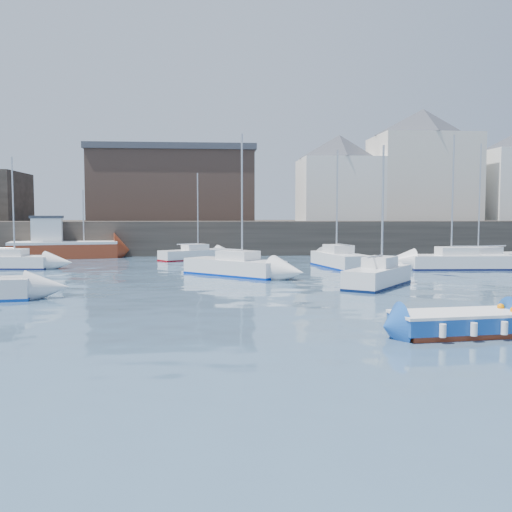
{
  "coord_description": "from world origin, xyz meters",
  "views": [
    {
      "loc": [
        -2.35,
        -16.77,
        3.61
      ],
      "look_at": [
        0.0,
        12.0,
        1.5
      ],
      "focal_mm": 40.0,
      "sensor_mm": 36.0,
      "label": 1
    }
  ],
  "objects": [
    {
      "name": "warehouse",
      "position": [
        -6.0,
        43.0,
        6.62
      ],
      "size": [
        16.4,
        10.4,
        7.6
      ],
      "color": "#3D2D26",
      "rests_on": "land_strip"
    },
    {
      "name": "fishing_boat",
      "position": [
        -14.67,
        31.45,
        1.09
      ],
      "size": [
        8.96,
        4.77,
        5.63
      ],
      "color": "maroon",
      "rests_on": "ground"
    },
    {
      "name": "water",
      "position": [
        0.0,
        0.0,
        0.0
      ],
      "size": [
        220.0,
        220.0,
        0.0
      ],
      "primitive_type": "plane",
      "color": "#2D4760",
      "rests_on": "ground"
    },
    {
      "name": "buoy_mid",
      "position": [
        4.23,
        10.41,
        0.0
      ],
      "size": [
        0.44,
        0.44,
        0.44
      ],
      "primitive_type": "sphere",
      "color": "#FA0F92",
      "rests_on": "ground"
    },
    {
      "name": "buoy_far",
      "position": [
        -3.07,
        20.23,
        0.0
      ],
      "size": [
        0.39,
        0.39,
        0.39
      ],
      "primitive_type": "sphere",
      "color": "#FA0F92",
      "rests_on": "ground"
    },
    {
      "name": "sailboat_d",
      "position": [
        14.13,
        19.37,
        0.53
      ],
      "size": [
        6.98,
        2.57,
        8.76
      ],
      "color": "silver",
      "rests_on": "ground"
    },
    {
      "name": "blue_dinghy",
      "position": [
        4.98,
        -0.55,
        0.4
      ],
      "size": [
        3.96,
        2.19,
        0.72
      ],
      "color": "maroon",
      "rests_on": "ground"
    },
    {
      "name": "sailboat_g",
      "position": [
        17.08,
        21.92,
        0.48
      ],
      "size": [
        7.04,
        3.7,
        8.51
      ],
      "color": "silver",
      "rests_on": "ground"
    },
    {
      "name": "sailboat_h",
      "position": [
        -3.7,
        28.73,
        0.45
      ],
      "size": [
        5.44,
        4.28,
        6.89
      ],
      "color": "silver",
      "rests_on": "ground"
    },
    {
      "name": "quay_wall",
      "position": [
        0.0,
        35.0,
        1.5
      ],
      "size": [
        90.0,
        5.0,
        3.0
      ],
      "primitive_type": "cube",
      "color": "#28231E",
      "rests_on": "ground"
    },
    {
      "name": "sailboat_b",
      "position": [
        -0.9,
        16.78,
        0.54
      ],
      "size": [
        6.08,
        5.88,
        8.25
      ],
      "color": "silver",
      "rests_on": "ground"
    },
    {
      "name": "bldg_east_d",
      "position": [
        11.0,
        41.5,
        7.36
      ],
      "size": [
        11.14,
        11.14,
        8.95
      ],
      "color": "white",
      "rests_on": "land_strip"
    },
    {
      "name": "land_strip",
      "position": [
        0.0,
        53.0,
        1.4
      ],
      "size": [
        90.0,
        32.0,
        2.8
      ],
      "primitive_type": "cube",
      "color": "#28231E",
      "rests_on": "ground"
    },
    {
      "name": "bldg_east_a",
      "position": [
        20.0,
        42.0,
        8.81
      ],
      "size": [
        13.36,
        13.36,
        11.8
      ],
      "color": "beige",
      "rests_on": "land_strip"
    },
    {
      "name": "sailboat_c",
      "position": [
        6.06,
        11.0,
        0.54
      ],
      "size": [
        4.6,
        5.32,
        7.07
      ],
      "color": "silver",
      "rests_on": "ground"
    },
    {
      "name": "sailboat_e",
      "position": [
        -15.8,
        22.19,
        0.48
      ],
      "size": [
        5.91,
        2.47,
        7.39
      ],
      "color": "silver",
      "rests_on": "ground"
    },
    {
      "name": "sailboat_f",
      "position": [
        6.44,
        21.11,
        0.56
      ],
      "size": [
        3.02,
        6.36,
        7.95
      ],
      "color": "silver",
      "rests_on": "ground"
    }
  ]
}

